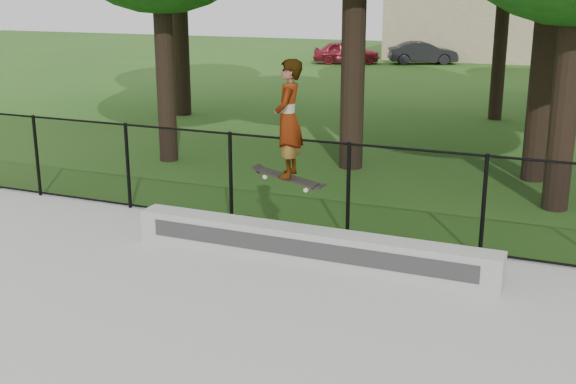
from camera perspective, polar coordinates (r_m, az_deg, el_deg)
name	(u,v)px	position (r m, az deg, el deg)	size (l,w,h in m)	color
grind_ledge	(308,246)	(10.04, 1.62, -4.28)	(5.27, 0.40, 0.49)	#B0B0AB
car_a	(346,52)	(38.47, 4.62, 10.95)	(1.39, 3.44, 1.18)	maroon
car_b	(423,53)	(38.77, 10.61, 10.76)	(1.23, 3.18, 1.16)	black
car_c	(540,54)	(40.05, 19.29, 10.26)	(1.51, 3.42, 1.08)	#959AA9
skater_airborne	(288,122)	(9.59, 0.02, 5.59)	(0.83, 0.64, 1.73)	black
chainlink_fence	(348,191)	(10.91, 4.78, 0.11)	(16.06, 0.06, 1.50)	black
distant_building	(504,19)	(42.43, 16.67, 12.93)	(12.40, 6.40, 4.30)	#C4B98A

